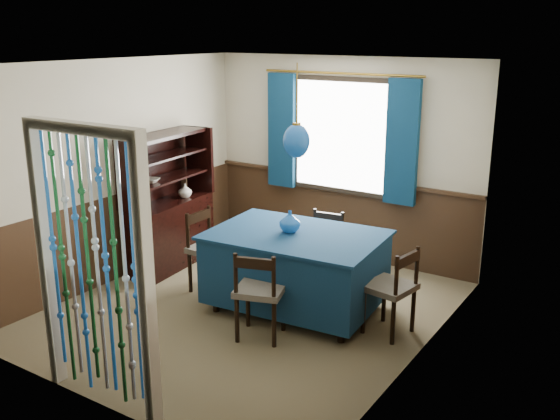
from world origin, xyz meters
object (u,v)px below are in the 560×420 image
Objects in this scene: chair_near at (259,292)px; vase_sideboard at (185,190)px; chair_far at (324,247)px; bowl_shelf at (151,180)px; dining_table at (296,266)px; chair_right at (392,288)px; vase_table at (290,222)px; pendant_lamp at (297,141)px; sideboard at (169,220)px; chair_left at (210,249)px.

vase_sideboard is (-1.94, 1.20, 0.45)m from chair_near.
bowl_shelf is at bearing 16.59° from chair_far.
dining_table is 2.08× the size of chair_right.
vase_table is at bearing 166.37° from dining_table.
pendant_lamp reaches higher than chair_right.
sideboard reaches higher than dining_table.
dining_table is at bearing -8.87° from vase_table.
chair_right is at bearing 140.13° from chair_far.
chair_far reaches higher than dining_table.
bowl_shelf is at bearing -85.23° from sideboard.
pendant_lamp is (0.00, -0.00, 1.29)m from dining_table.
chair_far is 1.52m from pendant_lamp.
chair_right is (1.13, -0.71, 0.02)m from chair_far.
chair_far is (-0.14, 1.46, -0.02)m from chair_near.
vase_table is at bearing 94.66° from chair_left.
vase_table reaches higher than chair_left.
bowl_shelf is at bearing -89.75° from chair_left.
chair_far is at bearing 92.11° from dining_table.
pendant_lamp reaches higher than vase_table.
chair_far is at bearing 90.79° from vase_table.
sideboard is at bearing 168.09° from dining_table.
chair_left is at bearing 131.67° from chair_near.
chair_near is 0.98× the size of pendant_lamp.
chair_left reaches higher than chair_right.
chair_far is 1.88m from vase_sideboard.
vase_table is at bearing 2.78° from bowl_shelf.
chair_far is at bearing 8.16° from vase_sideboard.
dining_table is 1.10× the size of sideboard.
pendant_lamp is 2.13m from vase_sideboard.
pendant_lamp reaches higher than sideboard.
bowl_shelf is at bearing 177.53° from dining_table.
dining_table is at bearing 2.29° from bowl_shelf.
dining_table is 1.29m from pendant_lamp.
vase_table is (-0.08, 0.01, 0.45)m from dining_table.
bowl_shelf reaches higher than chair_near.
chair_near is 0.87m from vase_table.
sideboard is at bearing 95.76° from chair_right.
dining_table is 2.00m from vase_sideboard.
pendant_lamp is 4.31× the size of bowl_shelf.
chair_far is 0.92× the size of chair_left.
sideboard reaches higher than chair_left.
chair_left reaches higher than chair_near.
chair_right is at bearing -8.67° from vase_sideboard.
dining_table is 8.89× the size of vase_table.
vase_sideboard is at bearing 165.36° from vase_table.
bowl_shelf is 0.61m from vase_sideboard.
vase_table is (0.01, -0.73, 0.48)m from chair_far.
bowl_shelf reaches higher than chair_far.
chair_right is (0.99, 0.75, -0.01)m from chair_near.
sideboard is 2.30m from pendant_lamp.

